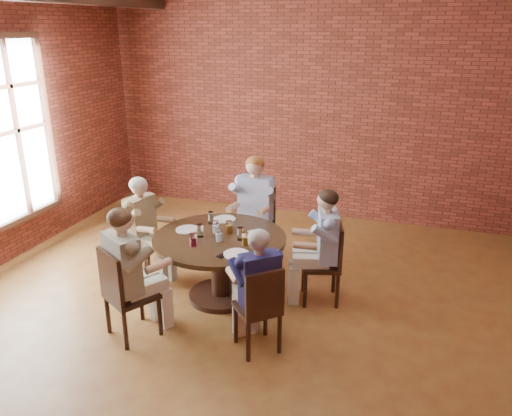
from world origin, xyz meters
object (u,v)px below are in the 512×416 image
(chair_b, at_px, (256,219))
(diner_d, at_px, (130,273))
(dining_table, at_px, (220,255))
(diner_b, at_px, (254,210))
(smartphone, at_px, (223,255))
(diner_c, at_px, (145,229))
(chair_a, at_px, (328,259))
(diner_e, at_px, (257,291))
(diner_a, at_px, (322,247))
(chair_e, at_px, (260,307))
(chair_c, at_px, (141,239))
(chair_d, at_px, (123,291))

(chair_b, distance_m, diner_d, 2.18)
(dining_table, distance_m, chair_b, 1.17)
(diner_b, distance_m, smartphone, 1.52)
(chair_b, relative_size, diner_d, 0.72)
(diner_b, distance_m, diner_c, 1.40)
(dining_table, distance_m, chair_a, 1.19)
(diner_e, xyz_separation_m, smartphone, (-0.46, 0.33, 0.14))
(diner_a, relative_size, diner_d, 0.96)
(chair_a, bearing_deg, chair_e, -36.10)
(dining_table, xyz_separation_m, chair_b, (0.03, 1.17, -0.01))
(diner_c, bearing_deg, chair_c, 90.00)
(dining_table, xyz_separation_m, chair_e, (0.73, -0.81, -0.05))
(diner_c, bearing_deg, diner_e, -109.01)
(chair_b, height_order, diner_c, diner_c)
(chair_d, relative_size, smartphone, 6.70)
(chair_a, bearing_deg, diner_c, -101.98)
(chair_a, xyz_separation_m, chair_c, (-2.25, -0.15, -0.01))
(dining_table, xyz_separation_m, chair_c, (-1.11, 0.18, -0.04))
(dining_table, height_order, chair_d, chair_d)
(diner_a, distance_m, smartphone, 1.13)
(dining_table, distance_m, diner_c, 1.05)
(diner_d, xyz_separation_m, chair_e, (1.28, 0.12, -0.19))
(chair_a, relative_size, chair_b, 0.95)
(dining_table, distance_m, chair_d, 1.16)
(dining_table, distance_m, diner_b, 1.09)
(chair_c, bearing_deg, smartphone, -105.39)
(diner_c, distance_m, diner_e, 1.95)
(diner_e, bearing_deg, dining_table, -90.00)
(diner_d, height_order, diner_e, diner_d)
(diner_a, relative_size, chair_b, 1.35)
(chair_b, xyz_separation_m, chair_c, (-1.13, -0.99, -0.03))
(diner_c, bearing_deg, chair_b, -37.35)
(diner_d, distance_m, smartphone, 0.92)
(diner_a, relative_size, chair_e, 1.47)
(diner_a, relative_size, chair_c, 1.44)
(chair_e, xyz_separation_m, smartphone, (-0.51, 0.38, 0.27))
(chair_b, relative_size, diner_c, 0.76)
(diner_d, xyz_separation_m, diner_e, (1.23, 0.17, -0.06))
(diner_b, relative_size, smartphone, 9.76)
(chair_a, relative_size, diner_a, 0.71)
(diner_c, xyz_separation_m, chair_d, (0.44, -1.17, -0.12))
(diner_b, bearing_deg, chair_b, 90.00)
(chair_a, height_order, diner_d, diner_d)
(dining_table, distance_m, diner_d, 1.09)
(diner_a, xyz_separation_m, diner_c, (-2.09, -0.14, -0.01))
(dining_table, height_order, diner_b, diner_b)
(diner_c, relative_size, chair_e, 1.44)
(chair_b, relative_size, chair_c, 1.07)
(chair_d, height_order, diner_d, diner_d)
(chair_e, bearing_deg, diner_a, -148.74)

